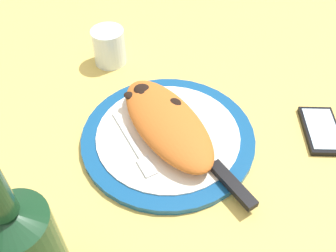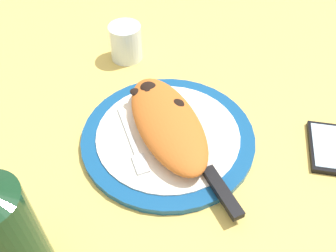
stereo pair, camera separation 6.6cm
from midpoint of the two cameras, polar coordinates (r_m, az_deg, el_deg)
The scene contains 8 objects.
ground_plane at distance 70.20cm, azimuth 2.71°, elevation -2.97°, with size 150.00×150.00×3.00cm, color #DBB756.
plate at distance 68.50cm, azimuth 2.77°, elevation -1.76°, with size 31.46×31.46×1.57cm.
calzone at distance 66.64cm, azimuth 2.66°, elevation 0.45°, with size 26.93×16.34×4.55cm.
fork at distance 65.89cm, azimuth -2.43°, elevation -2.99°, with size 16.25×4.71×0.40cm.
knife at distance 62.31cm, azimuth 9.59°, elevation -7.55°, with size 24.37×8.94×1.20cm.
smartphone at distance 74.14cm, azimuth 25.43°, elevation -3.10°, with size 12.95×9.61×1.16cm.
water_glass at distance 85.57cm, azimuth -4.14°, elevation 12.13°, with size 7.05×7.05×8.02cm.
wine_bottle at distance 49.71cm, azimuth -19.95°, elevation -15.01°, with size 7.93×7.93×25.75cm.
Camera 2 is at (44.92, -6.38, 52.16)cm, focal length 40.26 mm.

